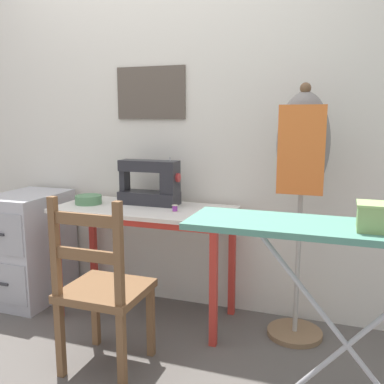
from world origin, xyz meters
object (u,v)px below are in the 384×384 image
(fabric_bowl, at_px, (88,199))
(wooden_chair, at_px, (103,290))
(dress_form, at_px, (302,162))
(scissors, at_px, (204,215))
(storage_box, at_px, (384,217))
(sewing_machine, at_px, (152,184))
(filing_cabinet, at_px, (30,247))
(thread_spool_near_machine, at_px, (175,208))
(ironing_board, at_px, (354,241))

(fabric_bowl, height_order, wooden_chair, wooden_chair)
(wooden_chair, bearing_deg, dress_form, 36.88)
(scissors, bearing_deg, dress_form, 14.61)
(scissors, distance_m, storage_box, 1.15)
(fabric_bowl, bearing_deg, storage_box, -25.01)
(sewing_machine, xyz_separation_m, filing_cabinet, (-0.89, -0.12, -0.47))
(thread_spool_near_machine, distance_m, filing_cabinet, 1.16)
(sewing_machine, bearing_deg, storage_box, -35.26)
(thread_spool_near_machine, distance_m, wooden_chair, 0.66)
(wooden_chair, distance_m, storage_box, 1.35)
(wooden_chair, height_order, dress_form, dress_form)
(wooden_chair, bearing_deg, ironing_board, -8.23)
(wooden_chair, relative_size, storage_box, 5.14)
(sewing_machine, xyz_separation_m, storage_box, (1.28, -0.90, 0.09))
(scissors, xyz_separation_m, thread_spool_near_machine, (-0.19, 0.03, 0.02))
(dress_form, bearing_deg, wooden_chair, -143.12)
(sewing_machine, xyz_separation_m, wooden_chair, (0.05, -0.71, -0.43))
(sewing_machine, relative_size, filing_cabinet, 0.53)
(ironing_board, relative_size, storage_box, 6.88)
(fabric_bowl, height_order, dress_form, dress_form)
(wooden_chair, height_order, ironing_board, wooden_chair)
(sewing_machine, height_order, scissors, sewing_machine)
(scissors, bearing_deg, fabric_bowl, 175.61)
(storage_box, bearing_deg, wooden_chair, 171.02)
(ironing_board, bearing_deg, filing_cabinet, 160.10)
(sewing_machine, xyz_separation_m, ironing_board, (1.19, -0.87, -0.01))
(wooden_chair, height_order, storage_box, storage_box)
(wooden_chair, bearing_deg, fabric_bowl, 127.11)
(fabric_bowl, relative_size, thread_spool_near_machine, 4.27)
(dress_form, bearing_deg, fabric_bowl, -176.81)
(fabric_bowl, xyz_separation_m, filing_cabinet, (-0.49, 0.00, -0.37))
(scissors, distance_m, filing_cabinet, 1.34)
(sewing_machine, height_order, wooden_chair, sewing_machine)
(thread_spool_near_machine, bearing_deg, scissors, -9.66)
(filing_cabinet, distance_m, dress_form, 1.93)
(sewing_machine, height_order, dress_form, dress_form)
(scissors, xyz_separation_m, storage_box, (0.87, -0.72, 0.22))
(scissors, relative_size, storage_box, 0.78)
(fabric_bowl, bearing_deg, dress_form, 3.19)
(dress_form, relative_size, storage_box, 8.22)
(dress_form, bearing_deg, thread_spool_near_machine, -171.80)
(fabric_bowl, relative_size, filing_cabinet, 0.22)
(sewing_machine, relative_size, ironing_board, 0.33)
(ironing_board, xyz_separation_m, storage_box, (0.09, -0.03, 0.10))
(scissors, bearing_deg, storage_box, -39.59)
(ironing_board, bearing_deg, thread_spool_near_machine, 143.47)
(sewing_machine, distance_m, thread_spool_near_machine, 0.29)
(fabric_bowl, height_order, scissors, fabric_bowl)
(sewing_machine, xyz_separation_m, dress_form, (0.93, -0.05, 0.18))
(thread_spool_near_machine, relative_size, wooden_chair, 0.04)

